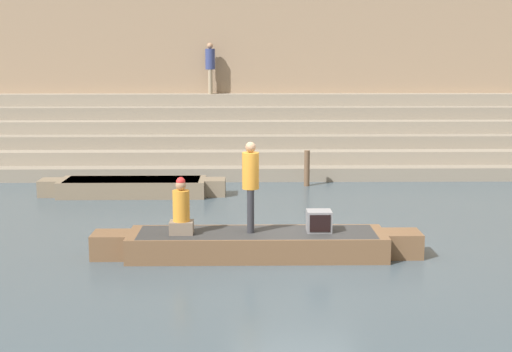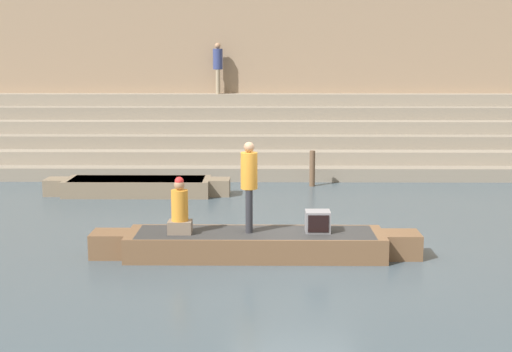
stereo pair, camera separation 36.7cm
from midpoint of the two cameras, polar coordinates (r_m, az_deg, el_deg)
The scene contains 10 objects.
ground_plane at distance 14.19m, azimuth 2.46°, elevation -6.21°, with size 120.00×120.00×0.00m, color #3D4C56.
ghat_steps at distance 24.29m, azimuth 1.05°, elevation 2.70°, with size 36.00×4.10×2.48m.
back_wall at distance 26.18m, azimuth 0.91°, elevation 8.93°, with size 34.20×1.28×7.05m.
rowboat_main at distance 13.92m, azimuth -0.69°, elevation -5.43°, with size 6.38×1.36×0.49m.
person_standing at distance 13.70m, azimuth -1.21°, elevation -0.32°, with size 0.32×0.32×1.76m.
person_rowing at distance 13.74m, azimuth -6.76°, elevation -2.78°, with size 0.45×0.36×1.11m.
tv_set at distance 13.91m, azimuth 4.31°, elevation -3.62°, with size 0.48×0.42×0.42m.
moored_boat_shore at distance 20.11m, azimuth -10.33°, elevation -0.85°, with size 5.14×1.27×0.46m.
mooring_post at distance 21.19m, azimuth 3.60°, elevation 0.62°, with size 0.17×0.17×1.06m, color brown.
person_on_steps at distance 25.26m, azimuth -4.11°, elevation 8.89°, with size 0.34×0.34×1.77m.
Camera 1 is at (-1.00, -13.61, 3.93)m, focal length 50.00 mm.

